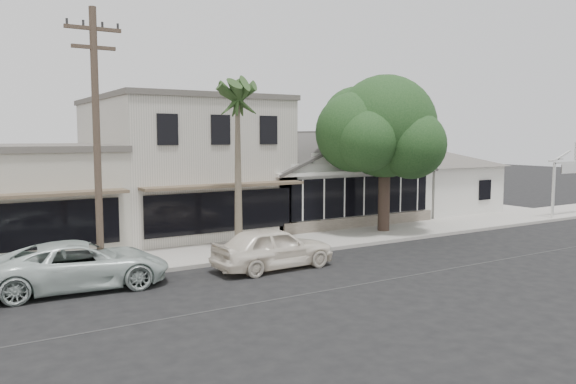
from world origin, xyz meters
TOP-DOWN VIEW (x-y plane):
  - ground at (0.00, 0.00)m, footprint 140.00×140.00m
  - sidewalk_north at (-8.00, 6.75)m, footprint 90.00×3.50m
  - corner_shop at (5.00, 12.47)m, footprint 10.40×8.60m
  - side_cottage at (13.20, 11.50)m, footprint 6.00×6.00m
  - arch_sign at (18.40, 5.30)m, footprint 4.12×0.12m
  - row_building_near at (-3.00, 13.50)m, footprint 8.00×10.00m
  - utility_pole at (-9.00, 5.20)m, footprint 1.80×0.24m
  - car_0 at (-3.29, 3.42)m, footprint 4.61×1.98m
  - car_2 at (-9.82, 4.31)m, footprint 5.65×2.95m
  - shade_tree at (5.09, 7.26)m, footprint 7.04×6.36m
  - palm_east at (-3.25, 6.31)m, footprint 2.43×2.43m

SIDE VIEW (x-z plane):
  - ground at x=0.00m, z-range 0.00..0.00m
  - sidewalk_north at x=-8.00m, z-range 0.00..0.15m
  - car_2 at x=-9.82m, z-range 0.00..1.52m
  - car_0 at x=-3.29m, z-range 0.00..1.55m
  - side_cottage at x=13.20m, z-range 0.00..3.00m
  - corner_shop at x=5.00m, z-range 0.07..5.17m
  - arch_sign at x=18.40m, z-range 1.18..5.13m
  - row_building_near at x=-3.00m, z-range 0.00..6.50m
  - utility_pole at x=-9.00m, z-range 0.29..9.29m
  - shade_tree at x=5.09m, z-range 1.24..9.04m
  - palm_east at x=-3.25m, z-range 2.64..10.05m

